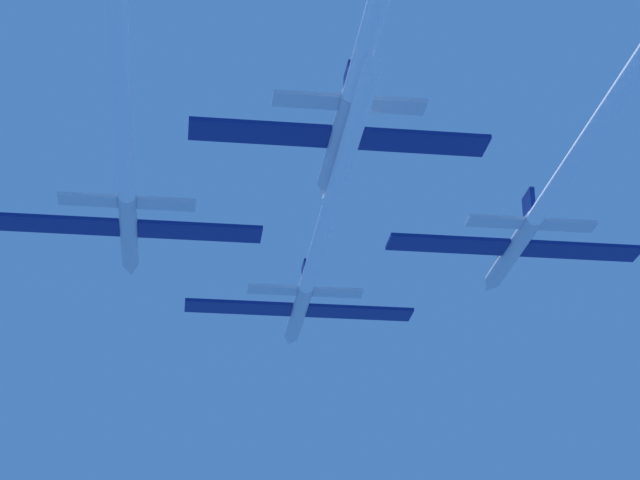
{
  "coord_description": "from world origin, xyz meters",
  "views": [
    {
      "loc": [
        -9.61,
        -92.24,
        -35.1
      ],
      "look_at": [
        0.0,
        -13.92,
        -0.05
      ],
      "focal_mm": 67.86,
      "sensor_mm": 36.0,
      "label": 1
    }
  ],
  "objects_px": {
    "jet_right_wing": "(576,157)",
    "jet_slot": "(366,42)",
    "jet_left_wing": "(123,130)",
    "jet_lead": "(314,259)"
  },
  "relations": [
    {
      "from": "jet_right_wing",
      "to": "jet_slot",
      "type": "xyz_separation_m",
      "value": [
        -14.52,
        -9.39,
        1.1
      ]
    },
    {
      "from": "jet_left_wing",
      "to": "jet_slot",
      "type": "relative_size",
      "value": 1.17
    },
    {
      "from": "jet_lead",
      "to": "jet_right_wing",
      "type": "distance_m",
      "value": 22.49
    },
    {
      "from": "jet_slot",
      "to": "jet_left_wing",
      "type": "bearing_deg",
      "value": 144.8
    },
    {
      "from": "jet_left_wing",
      "to": "jet_slot",
      "type": "height_order",
      "value": "jet_slot"
    },
    {
      "from": "jet_lead",
      "to": "jet_left_wing",
      "type": "xyz_separation_m",
      "value": [
        -13.44,
        -17.67,
        0.14
      ]
    },
    {
      "from": "jet_lead",
      "to": "jet_slot",
      "type": "relative_size",
      "value": 1.0
    },
    {
      "from": "jet_lead",
      "to": "jet_right_wing",
      "type": "xyz_separation_m",
      "value": [
        14.14,
        -17.49,
        0.17
      ]
    },
    {
      "from": "jet_left_wing",
      "to": "jet_right_wing",
      "type": "distance_m",
      "value": 27.58
    },
    {
      "from": "jet_left_wing",
      "to": "jet_right_wing",
      "type": "bearing_deg",
      "value": 0.37
    }
  ]
}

